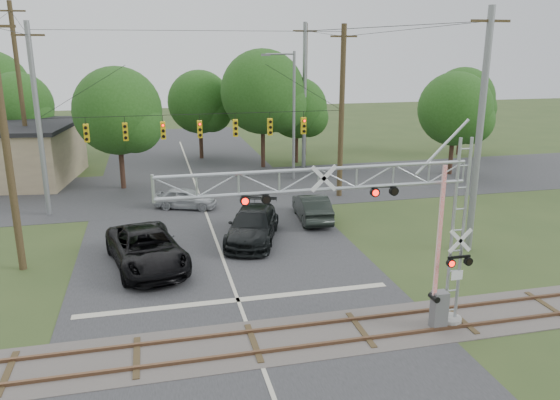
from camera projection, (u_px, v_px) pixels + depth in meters
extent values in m
plane|color=#31441F|center=(266.00, 376.00, 17.31)|extent=(160.00, 160.00, 0.00)
cube|color=#2C2D2F|center=(223.00, 260.00, 26.66)|extent=(14.00, 90.00, 0.02)
cube|color=#2C2D2F|center=(197.00, 189.00, 39.76)|extent=(90.00, 12.00, 0.02)
cube|color=#514A46|center=(254.00, 343.00, 19.17)|extent=(90.00, 3.20, 0.05)
cube|color=brown|center=(258.00, 352.00, 18.48)|extent=(90.00, 0.12, 0.14)
cube|color=brown|center=(250.00, 332.00, 19.83)|extent=(90.00, 0.12, 0.14)
cylinder|color=gray|center=(449.00, 320.00, 20.52)|extent=(0.89, 0.89, 0.30)
cube|color=silver|center=(457.00, 275.00, 19.70)|extent=(0.44, 0.03, 0.34)
cube|color=slate|center=(439.00, 310.00, 20.05)|extent=(0.54, 0.44, 1.48)
cube|color=red|center=(439.00, 234.00, 19.17)|extent=(0.14, 0.09, 4.92)
cylinder|color=gray|center=(38.00, 122.00, 32.33)|extent=(0.32, 0.32, 11.50)
cylinder|color=#3C2F1B|center=(342.00, 113.00, 36.58)|extent=(0.36, 0.36, 11.50)
cylinder|color=black|center=(199.00, 114.00, 34.40)|extent=(19.00, 0.03, 0.03)
cube|color=yellow|center=(86.00, 133.00, 33.13)|extent=(0.30, 0.30, 1.10)
cube|color=yellow|center=(125.00, 132.00, 33.64)|extent=(0.30, 0.30, 1.10)
cube|color=yellow|center=(163.00, 130.00, 34.15)|extent=(0.30, 0.30, 1.10)
cube|color=yellow|center=(200.00, 129.00, 34.66)|extent=(0.30, 0.30, 1.10)
cube|color=yellow|center=(235.00, 128.00, 35.17)|extent=(0.30, 0.30, 1.10)
cube|color=yellow|center=(270.00, 127.00, 35.68)|extent=(0.30, 0.30, 1.10)
cube|color=yellow|center=(304.00, 126.00, 36.20)|extent=(0.30, 0.30, 1.10)
imported|color=black|center=(147.00, 249.00, 25.65)|extent=(4.28, 6.99, 1.81)
imported|color=black|center=(253.00, 225.00, 29.15)|extent=(4.19, 6.38, 1.72)
imported|color=#A0A4A7|center=(186.00, 198.00, 35.06)|extent=(4.25, 2.94, 1.34)
imported|color=black|center=(312.00, 207.00, 32.67)|extent=(2.11, 4.93, 1.58)
cylinder|color=gray|center=(294.00, 117.00, 41.64)|extent=(0.22, 0.22, 9.75)
cylinder|color=gray|center=(280.00, 54.00, 40.12)|extent=(2.17, 0.13, 0.13)
cube|color=slate|center=(266.00, 55.00, 39.90)|extent=(0.65, 0.27, 0.16)
cylinder|color=#3C2F1B|center=(21.00, 96.00, 39.78)|extent=(0.34, 0.34, 13.17)
cube|color=#3C2F1B|center=(10.00, 11.00, 38.18)|extent=(2.00, 0.12, 0.12)
cylinder|color=gray|center=(304.00, 97.00, 45.38)|extent=(0.34, 0.34, 11.97)
cube|color=#3C2F1B|center=(305.00, 31.00, 43.94)|extent=(2.00, 0.12, 0.12)
cylinder|color=#3C2F1B|center=(6.00, 147.00, 24.06)|extent=(0.34, 0.34, 11.60)
cylinder|color=gray|center=(479.00, 135.00, 26.47)|extent=(0.34, 0.34, 11.91)
cube|color=#3C2F1B|center=(491.00, 21.00, 25.04)|extent=(2.00, 0.12, 0.12)
cylinder|color=#3C2F1B|center=(305.00, 91.00, 51.11)|extent=(0.34, 0.34, 12.09)
cube|color=#3C2F1B|center=(306.00, 31.00, 49.66)|extent=(2.00, 0.12, 0.12)
cylinder|color=#372319|center=(24.00, 146.00, 46.89)|extent=(0.36, 0.36, 3.70)
sphere|color=#204915|center=(19.00, 106.00, 45.98)|extent=(5.71, 5.71, 5.71)
cylinder|color=#372319|center=(122.00, 161.00, 39.62)|extent=(0.36, 0.36, 4.03)
sphere|color=#204915|center=(118.00, 111.00, 38.62)|extent=(6.23, 6.23, 6.23)
cylinder|color=#372319|center=(201.00, 139.00, 50.37)|extent=(0.36, 0.36, 3.70)
sphere|color=#204915|center=(199.00, 102.00, 49.45)|extent=(5.72, 5.72, 5.72)
cylinder|color=#372319|center=(263.00, 141.00, 46.60)|extent=(0.36, 0.36, 4.56)
sphere|color=#204915|center=(263.00, 92.00, 45.47)|extent=(7.04, 7.04, 7.04)
cylinder|color=#372319|center=(296.00, 143.00, 48.67)|extent=(0.36, 0.36, 3.46)
sphere|color=#204915|center=(297.00, 108.00, 47.81)|extent=(5.34, 5.34, 5.34)
cylinder|color=#372319|center=(451.00, 151.00, 44.08)|extent=(0.36, 0.36, 3.77)
sphere|color=#204915|center=(455.00, 109.00, 43.15)|extent=(5.82, 5.82, 5.82)
cylinder|color=#372319|center=(460.00, 135.00, 52.14)|extent=(0.36, 0.36, 3.78)
sphere|color=#204915|center=(463.00, 99.00, 51.20)|extent=(5.84, 5.84, 5.84)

